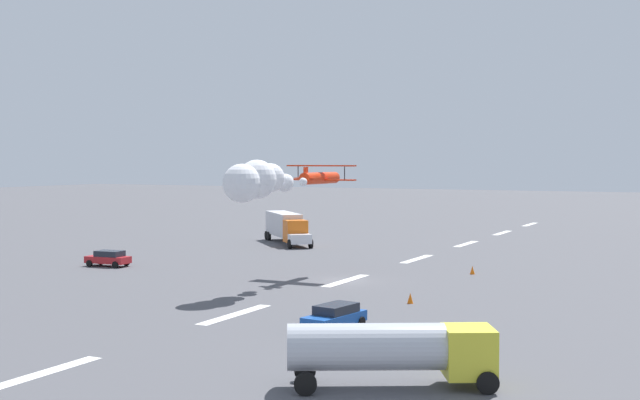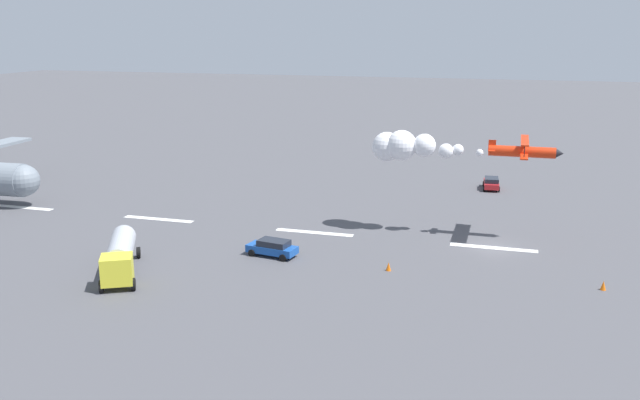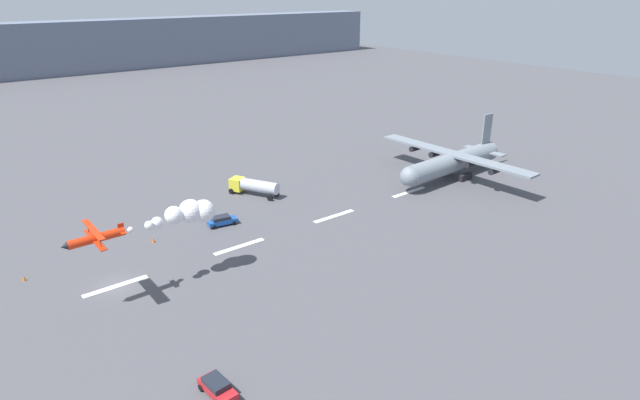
{
  "view_description": "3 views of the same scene",
  "coord_description": "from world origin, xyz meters",
  "px_view_note": "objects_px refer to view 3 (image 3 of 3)",
  "views": [
    {
      "loc": [
        64.35,
        29.62,
        10.18
      ],
      "look_at": [
        -1.92,
        -3.42,
        6.69
      ],
      "focal_mm": 47.28,
      "sensor_mm": 36.0,
      "label": 1
    },
    {
      "loc": [
        -1.58,
        62.91,
        19.99
      ],
      "look_at": [
        15.85,
        3.59,
        4.35
      ],
      "focal_mm": 38.41,
      "sensor_mm": 36.0,
      "label": 2
    },
    {
      "loc": [
        -14.03,
        -59.82,
        34.55
      ],
      "look_at": [
        32.11,
        0.0,
        3.55
      ],
      "focal_mm": 29.31,
      "sensor_mm": 36.0,
      "label": 3
    }
  ],
  "objects_px": {
    "fuel_tanker_truck": "(254,186)",
    "traffic_cone_far": "(153,240)",
    "stunt_biplane_red": "(181,215)",
    "traffic_cone_near": "(24,278)",
    "followme_car_yellow": "(217,387)",
    "cargo_transport_plane": "(450,163)",
    "airport_staff_sedan": "(222,220)"
  },
  "relations": [
    {
      "from": "airport_staff_sedan",
      "to": "traffic_cone_far",
      "type": "relative_size",
      "value": 6.36
    },
    {
      "from": "traffic_cone_near",
      "to": "traffic_cone_far",
      "type": "bearing_deg",
      "value": 1.39
    },
    {
      "from": "cargo_transport_plane",
      "to": "fuel_tanker_truck",
      "type": "distance_m",
      "value": 37.56
    },
    {
      "from": "fuel_tanker_truck",
      "to": "stunt_biplane_red",
      "type": "bearing_deg",
      "value": -138.15
    },
    {
      "from": "followme_car_yellow",
      "to": "traffic_cone_far",
      "type": "distance_m",
      "value": 34.05
    },
    {
      "from": "followme_car_yellow",
      "to": "stunt_biplane_red",
      "type": "bearing_deg",
      "value": 72.61
    },
    {
      "from": "airport_staff_sedan",
      "to": "traffic_cone_near",
      "type": "distance_m",
      "value": 27.73
    },
    {
      "from": "fuel_tanker_truck",
      "to": "traffic_cone_far",
      "type": "relative_size",
      "value": 12.37
    },
    {
      "from": "fuel_tanker_truck",
      "to": "airport_staff_sedan",
      "type": "height_order",
      "value": "fuel_tanker_truck"
    },
    {
      "from": "fuel_tanker_truck",
      "to": "followme_car_yellow",
      "type": "distance_m",
      "value": 49.27
    },
    {
      "from": "traffic_cone_near",
      "to": "followme_car_yellow",
      "type": "bearing_deg",
      "value": -72.92
    },
    {
      "from": "cargo_transport_plane",
      "to": "fuel_tanker_truck",
      "type": "xyz_separation_m",
      "value": [
        -34.06,
        15.74,
        -1.56
      ]
    },
    {
      "from": "fuel_tanker_truck",
      "to": "traffic_cone_far",
      "type": "distance_m",
      "value": 22.44
    },
    {
      "from": "airport_staff_sedan",
      "to": "traffic_cone_near",
      "type": "height_order",
      "value": "airport_staff_sedan"
    },
    {
      "from": "stunt_biplane_red",
      "to": "followme_car_yellow",
      "type": "height_order",
      "value": "stunt_biplane_red"
    },
    {
      "from": "followme_car_yellow",
      "to": "traffic_cone_near",
      "type": "distance_m",
      "value": 34.45
    },
    {
      "from": "stunt_biplane_red",
      "to": "cargo_transport_plane",
      "type": "bearing_deg",
      "value": 3.59
    },
    {
      "from": "fuel_tanker_truck",
      "to": "followme_car_yellow",
      "type": "height_order",
      "value": "fuel_tanker_truck"
    },
    {
      "from": "followme_car_yellow",
      "to": "traffic_cone_near",
      "type": "bearing_deg",
      "value": 107.08
    },
    {
      "from": "fuel_tanker_truck",
      "to": "airport_staff_sedan",
      "type": "distance_m",
      "value": 13.2
    },
    {
      "from": "traffic_cone_far",
      "to": "airport_staff_sedan",
      "type": "bearing_deg",
      "value": -4.41
    },
    {
      "from": "stunt_biplane_red",
      "to": "airport_staff_sedan",
      "type": "relative_size",
      "value": 3.8
    },
    {
      "from": "followme_car_yellow",
      "to": "traffic_cone_far",
      "type": "relative_size",
      "value": 5.83
    },
    {
      "from": "stunt_biplane_red",
      "to": "traffic_cone_near",
      "type": "height_order",
      "value": "stunt_biplane_red"
    },
    {
      "from": "stunt_biplane_red",
      "to": "followme_car_yellow",
      "type": "distance_m",
      "value": 23.58
    },
    {
      "from": "traffic_cone_near",
      "to": "traffic_cone_far",
      "type": "xyz_separation_m",
      "value": [
        16.98,
        0.41,
        0.0
      ]
    },
    {
      "from": "cargo_transport_plane",
      "to": "airport_staff_sedan",
      "type": "height_order",
      "value": "cargo_transport_plane"
    },
    {
      "from": "fuel_tanker_truck",
      "to": "traffic_cone_near",
      "type": "bearing_deg",
      "value": -168.87
    },
    {
      "from": "cargo_transport_plane",
      "to": "airport_staff_sedan",
      "type": "distance_m",
      "value": 45.32
    },
    {
      "from": "traffic_cone_near",
      "to": "traffic_cone_far",
      "type": "distance_m",
      "value": 16.99
    },
    {
      "from": "fuel_tanker_truck",
      "to": "traffic_cone_near",
      "type": "xyz_separation_m",
      "value": [
        -38.23,
        -7.52,
        -1.37
      ]
    },
    {
      "from": "stunt_biplane_red",
      "to": "airport_staff_sedan",
      "type": "bearing_deg",
      "value": 45.86
    }
  ]
}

